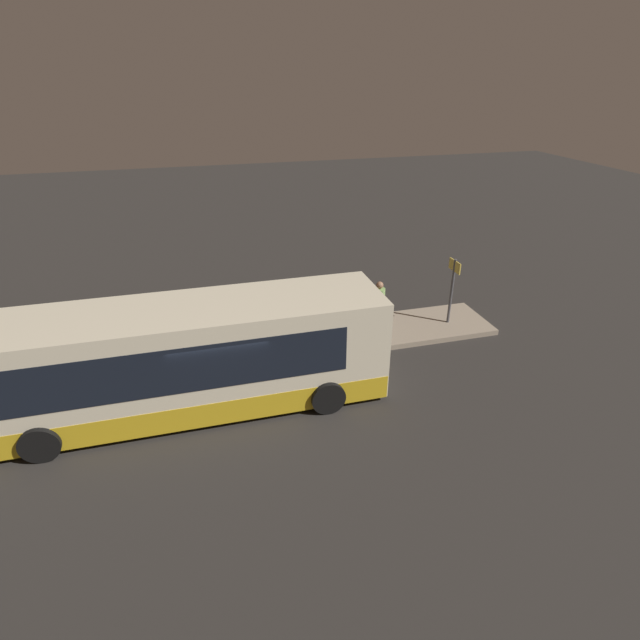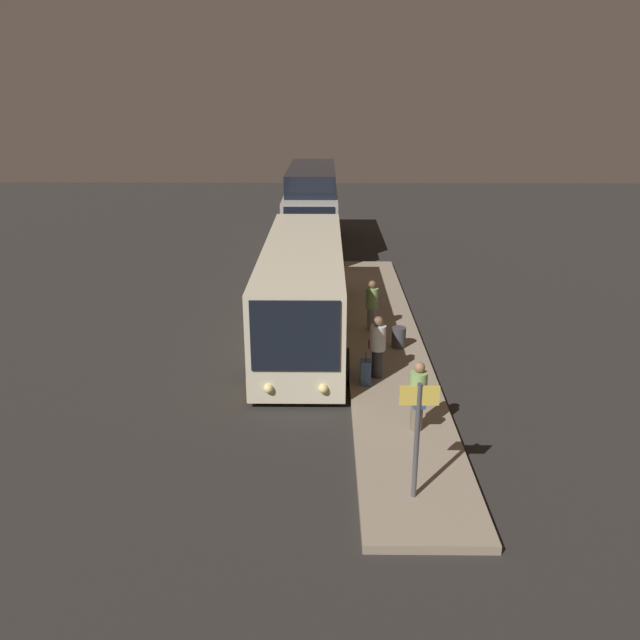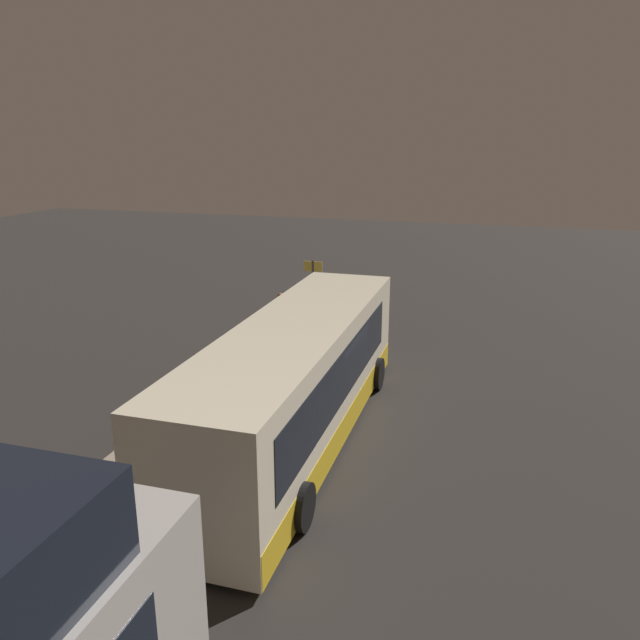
{
  "view_description": "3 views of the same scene",
  "coord_description": "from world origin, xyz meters",
  "px_view_note": "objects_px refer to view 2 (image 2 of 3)",
  "views": [
    {
      "loc": [
        -0.38,
        -11.95,
        8.61
      ],
      "look_at": [
        3.11,
        0.78,
        1.93
      ],
      "focal_mm": 28.0,
      "sensor_mm": 36.0,
      "label": 1
    },
    {
      "loc": [
        18.96,
        0.94,
        7.63
      ],
      "look_at": [
        3.11,
        0.78,
        1.93
      ],
      "focal_mm": 35.0,
      "sensor_mm": 36.0,
      "label": 2
    },
    {
      "loc": [
        -14.4,
        -4.42,
        7.42
      ],
      "look_at": [
        3.11,
        0.78,
        1.93
      ],
      "focal_mm": 35.0,
      "sensor_mm": 36.0,
      "label": 3
    }
  ],
  "objects_px": {
    "bus_lead": "(303,289)",
    "trash_bin": "(399,337)",
    "bus_second": "(312,213)",
    "passenger_with_bags": "(378,345)",
    "passenger_waiting": "(418,394)",
    "passenger_boarding": "(372,304)",
    "suitcase": "(365,372)",
    "sign_post": "(418,427)"
  },
  "relations": [
    {
      "from": "bus_lead",
      "to": "trash_bin",
      "type": "xyz_separation_m",
      "value": [
        1.78,
        3.04,
        -1.01
      ]
    },
    {
      "from": "bus_second",
      "to": "passenger_with_bags",
      "type": "distance_m",
      "value": 16.67
    },
    {
      "from": "bus_lead",
      "to": "passenger_waiting",
      "type": "relative_size",
      "value": 6.52
    },
    {
      "from": "bus_lead",
      "to": "passenger_waiting",
      "type": "xyz_separation_m",
      "value": [
        6.95,
        2.9,
        -0.41
      ]
    },
    {
      "from": "trash_bin",
      "to": "passenger_with_bags",
      "type": "bearing_deg",
      "value": -21.18
    },
    {
      "from": "passenger_boarding",
      "to": "passenger_with_bags",
      "type": "relative_size",
      "value": 0.96
    },
    {
      "from": "suitcase",
      "to": "trash_bin",
      "type": "relative_size",
      "value": 1.44
    },
    {
      "from": "passenger_with_bags",
      "to": "suitcase",
      "type": "height_order",
      "value": "passenger_with_bags"
    },
    {
      "from": "passenger_with_bags",
      "to": "trash_bin",
      "type": "xyz_separation_m",
      "value": [
        -2.19,
        0.85,
        -0.63
      ]
    },
    {
      "from": "passenger_with_bags",
      "to": "suitcase",
      "type": "distance_m",
      "value": 0.86
    },
    {
      "from": "bus_second",
      "to": "sign_post",
      "type": "relative_size",
      "value": 4.19
    },
    {
      "from": "bus_second",
      "to": "suitcase",
      "type": "height_order",
      "value": "bus_second"
    },
    {
      "from": "passenger_with_bags",
      "to": "sign_post",
      "type": "xyz_separation_m",
      "value": [
        5.59,
        0.31,
        0.59
      ]
    },
    {
      "from": "bus_second",
      "to": "passenger_waiting",
      "type": "relative_size",
      "value": 5.92
    },
    {
      "from": "passenger_waiting",
      "to": "passenger_with_bags",
      "type": "relative_size",
      "value": 0.97
    },
    {
      "from": "bus_lead",
      "to": "trash_bin",
      "type": "relative_size",
      "value": 17.42
    },
    {
      "from": "bus_second",
      "to": "passenger_waiting",
      "type": "bearing_deg",
      "value": 8.47
    },
    {
      "from": "sign_post",
      "to": "passenger_boarding",
      "type": "bearing_deg",
      "value": -178.67
    },
    {
      "from": "passenger_boarding",
      "to": "trash_bin",
      "type": "bearing_deg",
      "value": 164.29
    },
    {
      "from": "suitcase",
      "to": "sign_post",
      "type": "relative_size",
      "value": 0.38
    },
    {
      "from": "passenger_boarding",
      "to": "passenger_waiting",
      "type": "distance_m",
      "value": 6.73
    },
    {
      "from": "suitcase",
      "to": "sign_post",
      "type": "bearing_deg",
      "value": 7.38
    },
    {
      "from": "bus_lead",
      "to": "passenger_waiting",
      "type": "height_order",
      "value": "bus_lead"
    },
    {
      "from": "bus_lead",
      "to": "passenger_boarding",
      "type": "bearing_deg",
      "value": 83.66
    },
    {
      "from": "passenger_boarding",
      "to": "sign_post",
      "type": "distance_m",
      "value": 9.33
    },
    {
      "from": "passenger_boarding",
      "to": "sign_post",
      "type": "xyz_separation_m",
      "value": [
        9.31,
        0.22,
        0.62
      ]
    },
    {
      "from": "passenger_with_bags",
      "to": "sign_post",
      "type": "relative_size",
      "value": 0.73
    },
    {
      "from": "passenger_with_bags",
      "to": "trash_bin",
      "type": "distance_m",
      "value": 2.43
    },
    {
      "from": "passenger_boarding",
      "to": "trash_bin",
      "type": "distance_m",
      "value": 1.81
    },
    {
      "from": "bus_lead",
      "to": "trash_bin",
      "type": "distance_m",
      "value": 3.67
    },
    {
      "from": "passenger_boarding",
      "to": "suitcase",
      "type": "height_order",
      "value": "passenger_boarding"
    },
    {
      "from": "suitcase",
      "to": "trash_bin",
      "type": "xyz_separation_m",
      "value": [
        -2.69,
        1.2,
        -0.02
      ]
    },
    {
      "from": "bus_second",
      "to": "trash_bin",
      "type": "bearing_deg",
      "value": 12.0
    },
    {
      "from": "bus_lead",
      "to": "passenger_with_bags",
      "type": "xyz_separation_m",
      "value": [
        3.97,
        2.19,
        -0.38
      ]
    },
    {
      "from": "passenger_boarding",
      "to": "passenger_with_bags",
      "type": "distance_m",
      "value": 3.72
    },
    {
      "from": "suitcase",
      "to": "sign_post",
      "type": "height_order",
      "value": "sign_post"
    },
    {
      "from": "passenger_waiting",
      "to": "suitcase",
      "type": "relative_size",
      "value": 1.86
    },
    {
      "from": "bus_second",
      "to": "sign_post",
      "type": "xyz_separation_m",
      "value": [
        22.1,
        2.5,
        -0.14
      ]
    },
    {
      "from": "passenger_with_bags",
      "to": "trash_bin",
      "type": "height_order",
      "value": "passenger_with_bags"
    },
    {
      "from": "bus_lead",
      "to": "suitcase",
      "type": "distance_m",
      "value": 4.93
    },
    {
      "from": "passenger_waiting",
      "to": "bus_lead",
      "type": "bearing_deg",
      "value": -67.89
    },
    {
      "from": "bus_lead",
      "to": "suitcase",
      "type": "bearing_deg",
      "value": 22.4
    }
  ]
}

